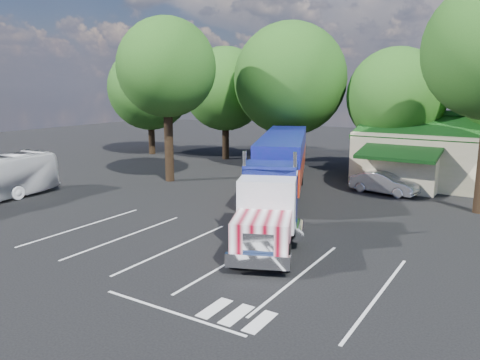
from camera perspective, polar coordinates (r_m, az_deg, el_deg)
The scene contains 10 objects.
ground at distance 27.11m, azimuth 0.22°, elevation -4.62°, with size 120.00×120.00×0.00m, color black.
tree_row_a at distance 52.62m, azimuth -10.94°, elevation 10.90°, with size 9.00×9.00×11.68m.
tree_row_b at distance 48.06m, azimuth -1.80°, elevation 11.03°, with size 8.40×8.40×11.35m.
tree_row_c at distance 42.67m, azimuth 6.13°, elevation 12.12°, with size 10.00×10.00×13.05m.
tree_row_d at distance 40.83m, azimuth 18.50°, elevation 9.60°, with size 8.00×8.00×10.60m.
tree_near_left at distance 37.15m, azimuth -8.94°, elevation 13.35°, with size 7.60×7.60×12.65m.
semi_truck at distance 29.45m, azimuth 4.94°, elevation 1.68°, with size 10.65×20.62×4.46m.
woman at distance 24.55m, azimuth 1.13°, elevation -4.14°, with size 0.66×0.43×1.81m, color black.
bicycle at distance 26.97m, azimuth 4.60°, elevation -3.68°, with size 0.64×1.83×0.96m, color black.
silver_sedan at distance 34.39m, azimuth 17.13°, elevation -0.35°, with size 1.63×4.67×1.54m, color #B4B6BC.
Camera 1 is at (13.72, -22.14, 7.53)m, focal length 35.00 mm.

